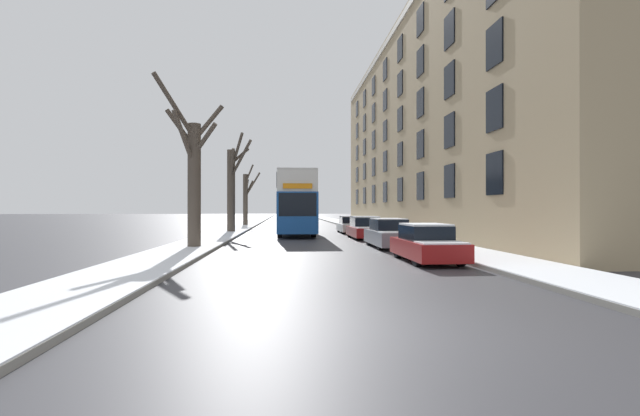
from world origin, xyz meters
The scene contains 13 objects.
ground_plane centered at (0.00, 0.00, 0.00)m, with size 320.00×320.00×0.00m, color #38383D.
sidewalk_left centered at (-5.98, 53.00, 0.08)m, with size 2.67×130.00×0.16m.
sidewalk_right centered at (5.98, 53.00, 0.08)m, with size 2.67×130.00×0.16m.
terrace_facade_right centered at (11.81, 28.11, 8.45)m, with size 9.10×45.03×16.90m.
bare_tree_left_0 centered at (-5.74, 13.59, 3.47)m, with size 2.80×2.19×7.70m.
bare_tree_left_1 centered at (-5.61, 26.97, 3.68)m, with size 2.04×1.98×7.60m.
bare_tree_left_2 centered at (-5.77, 40.45, 3.14)m, with size 1.91×1.26×6.72m.
double_decker_bus centered at (-0.75, 24.76, 2.51)m, with size 2.61×10.32×4.43m.
parked_car_0 centered at (3.57, 8.43, 0.63)m, with size 1.69×4.06×1.36m.
parked_car_1 centered at (3.57, 14.03, 0.66)m, with size 1.71×4.29×1.43m.
parked_car_2 centered at (3.57, 20.29, 0.65)m, with size 1.86×4.42×1.43m.
parked_car_3 centered at (3.57, 26.53, 0.62)m, with size 1.72×4.08×1.33m.
pedestrian_left_sidewalk centered at (-5.73, 13.91, 0.94)m, with size 0.37×0.37×1.70m.
Camera 1 is at (-1.47, -6.53, 1.89)m, focal length 24.00 mm.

